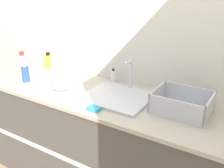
{
  "coord_description": "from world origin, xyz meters",
  "views": [
    {
      "loc": [
        0.98,
        -1.24,
        1.74
      ],
      "look_at": [
        0.02,
        0.3,
        1.01
      ],
      "focal_mm": 42.0,
      "sensor_mm": 36.0,
      "label": 1
    }
  ],
  "objects_px": {
    "bottle_yellow": "(49,61)",
    "soap_dispenser": "(113,77)",
    "bottle_white_spray": "(23,63)",
    "dish_rack": "(182,105)",
    "sink": "(118,96)",
    "paper_towel_roll": "(60,73)",
    "bottle_blue": "(25,73)",
    "bottle_clear": "(56,64)"
  },
  "relations": [
    {
      "from": "bottle_white_spray",
      "to": "bottle_clear",
      "type": "height_order",
      "value": "bottle_white_spray"
    },
    {
      "from": "sink",
      "to": "bottle_yellow",
      "type": "bearing_deg",
      "value": 164.98
    },
    {
      "from": "bottle_blue",
      "to": "bottle_clear",
      "type": "height_order",
      "value": "bottle_blue"
    },
    {
      "from": "paper_towel_roll",
      "to": "bottle_clear",
      "type": "height_order",
      "value": "paper_towel_roll"
    },
    {
      "from": "bottle_clear",
      "to": "soap_dispenser",
      "type": "height_order",
      "value": "bottle_clear"
    },
    {
      "from": "sink",
      "to": "bottle_blue",
      "type": "xyz_separation_m",
      "value": [
        -0.88,
        -0.13,
        0.06
      ]
    },
    {
      "from": "bottle_white_spray",
      "to": "soap_dispenser",
      "type": "distance_m",
      "value": 0.92
    },
    {
      "from": "paper_towel_roll",
      "to": "soap_dispenser",
      "type": "height_order",
      "value": "paper_towel_roll"
    },
    {
      "from": "bottle_white_spray",
      "to": "sink",
      "type": "bearing_deg",
      "value": -1.23
    },
    {
      "from": "dish_rack",
      "to": "bottle_clear",
      "type": "bearing_deg",
      "value": 171.87
    },
    {
      "from": "sink",
      "to": "soap_dispenser",
      "type": "height_order",
      "value": "sink"
    },
    {
      "from": "bottle_blue",
      "to": "bottle_white_spray",
      "type": "bearing_deg",
      "value": 143.25
    },
    {
      "from": "dish_rack",
      "to": "bottle_yellow",
      "type": "height_order",
      "value": "bottle_yellow"
    },
    {
      "from": "dish_rack",
      "to": "bottle_white_spray",
      "type": "height_order",
      "value": "bottle_white_spray"
    },
    {
      "from": "paper_towel_roll",
      "to": "bottle_blue",
      "type": "height_order",
      "value": "paper_towel_roll"
    },
    {
      "from": "sink",
      "to": "bottle_yellow",
      "type": "relative_size",
      "value": 3.12
    },
    {
      "from": "bottle_yellow",
      "to": "soap_dispenser",
      "type": "distance_m",
      "value": 0.79
    },
    {
      "from": "sink",
      "to": "paper_towel_roll",
      "type": "relative_size",
      "value": 1.85
    },
    {
      "from": "paper_towel_roll",
      "to": "bottle_clear",
      "type": "distance_m",
      "value": 0.47
    },
    {
      "from": "bottle_blue",
      "to": "soap_dispenser",
      "type": "distance_m",
      "value": 0.78
    },
    {
      "from": "bottle_white_spray",
      "to": "paper_towel_roll",
      "type": "bearing_deg",
      "value": -11.3
    },
    {
      "from": "paper_towel_roll",
      "to": "bottle_clear",
      "type": "bearing_deg",
      "value": 137.61
    },
    {
      "from": "paper_towel_roll",
      "to": "dish_rack",
      "type": "distance_m",
      "value": 1.0
    },
    {
      "from": "bottle_blue",
      "to": "bottle_clear",
      "type": "bearing_deg",
      "value": 84.9
    },
    {
      "from": "bottle_white_spray",
      "to": "soap_dispenser",
      "type": "height_order",
      "value": "bottle_white_spray"
    },
    {
      "from": "bottle_yellow",
      "to": "paper_towel_roll",
      "type": "bearing_deg",
      "value": -36.31
    },
    {
      "from": "bottle_blue",
      "to": "bottle_white_spray",
      "type": "relative_size",
      "value": 0.83
    },
    {
      "from": "bottle_blue",
      "to": "bottle_white_spray",
      "type": "xyz_separation_m",
      "value": [
        -0.21,
        0.16,
        0.02
      ]
    },
    {
      "from": "sink",
      "to": "bottle_white_spray",
      "type": "bearing_deg",
      "value": 178.77
    },
    {
      "from": "paper_towel_roll",
      "to": "soap_dispenser",
      "type": "distance_m",
      "value": 0.46
    },
    {
      "from": "sink",
      "to": "paper_towel_roll",
      "type": "xyz_separation_m",
      "value": [
        -0.5,
        -0.09,
        0.12
      ]
    },
    {
      "from": "dish_rack",
      "to": "bottle_white_spray",
      "type": "distance_m",
      "value": 1.57
    },
    {
      "from": "paper_towel_roll",
      "to": "bottle_blue",
      "type": "bearing_deg",
      "value": -173.89
    },
    {
      "from": "bottle_white_spray",
      "to": "soap_dispenser",
      "type": "bearing_deg",
      "value": 14.02
    },
    {
      "from": "bottle_white_spray",
      "to": "bottle_clear",
      "type": "distance_m",
      "value": 0.31
    },
    {
      "from": "dish_rack",
      "to": "bottle_blue",
      "type": "bearing_deg",
      "value": -173.1
    },
    {
      "from": "dish_rack",
      "to": "soap_dispenser",
      "type": "bearing_deg",
      "value": 162.43
    },
    {
      "from": "paper_towel_roll",
      "to": "bottle_yellow",
      "type": "xyz_separation_m",
      "value": [
        -0.49,
        0.36,
        -0.07
      ]
    },
    {
      "from": "dish_rack",
      "to": "bottle_yellow",
      "type": "relative_size",
      "value": 2.36
    },
    {
      "from": "sink",
      "to": "soap_dispenser",
      "type": "xyz_separation_m",
      "value": [
        -0.2,
        0.25,
        0.04
      ]
    },
    {
      "from": "bottle_blue",
      "to": "bottle_yellow",
      "type": "relative_size",
      "value": 1.09
    },
    {
      "from": "sink",
      "to": "bottle_blue",
      "type": "distance_m",
      "value": 0.89
    }
  ]
}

